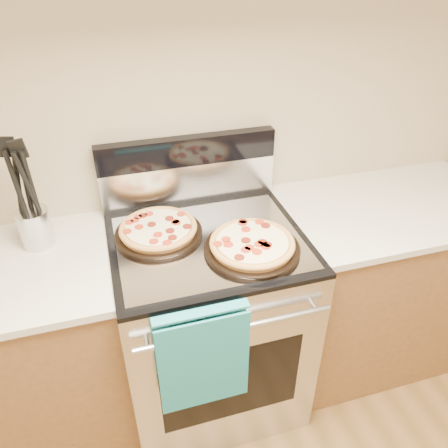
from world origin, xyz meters
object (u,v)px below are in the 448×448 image
object	(u,v)px
pepperoni_pizza_back	(158,230)
utensil_crock	(36,228)
range_body	(210,323)
pepperoni_pizza_front	(252,245)

from	to	relation	value
pepperoni_pizza_back	utensil_crock	size ratio (longest dim) A/B	2.25
pepperoni_pizza_back	range_body	bearing A→B (deg)	-21.25
pepperoni_pizza_back	pepperoni_pizza_front	size ratio (longest dim) A/B	0.95
pepperoni_pizza_front	utensil_crock	xyz separation A→B (m)	(-0.77, 0.30, 0.04)
pepperoni_pizza_back	pepperoni_pizza_front	bearing A→B (deg)	-32.13
range_body	pepperoni_pizza_back	xyz separation A→B (m)	(-0.18, 0.07, 0.50)
range_body	utensil_crock	bearing A→B (deg)	165.31
range_body	pepperoni_pizza_front	world-z (taller)	pepperoni_pizza_front
range_body	utensil_crock	size ratio (longest dim) A/B	5.98
pepperoni_pizza_front	utensil_crock	distance (m)	0.83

